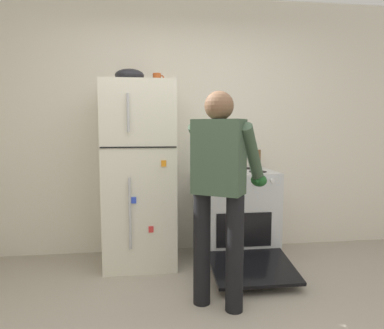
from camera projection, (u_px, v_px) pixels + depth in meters
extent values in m
cube|color=silver|center=(179.00, 127.00, 3.88)|extent=(6.00, 0.10, 2.70)
cube|color=silver|center=(140.00, 174.00, 3.49)|extent=(0.68, 0.68, 1.77)
cube|color=black|center=(139.00, 147.00, 3.13)|extent=(0.67, 0.01, 0.01)
cylinder|color=#B7B7BC|center=(130.00, 213.00, 3.15)|extent=(0.02, 0.02, 0.64)
cylinder|color=#B7B7BC|center=(128.00, 113.00, 3.06)|extent=(0.02, 0.02, 0.33)
cube|color=blue|center=(134.00, 200.00, 3.17)|extent=(0.04, 0.01, 0.06)
cube|color=red|center=(151.00, 229.00, 3.21)|extent=(0.04, 0.01, 0.06)
cube|color=orange|center=(164.00, 163.00, 3.17)|extent=(0.04, 0.01, 0.06)
cube|color=silver|center=(235.00, 214.00, 3.67)|extent=(0.76, 0.64, 0.91)
cube|color=black|center=(244.00, 230.00, 3.36)|extent=(0.53, 0.01, 0.33)
cylinder|color=black|center=(221.00, 172.00, 3.46)|extent=(0.17, 0.17, 0.01)
cylinder|color=black|center=(258.00, 172.00, 3.50)|extent=(0.17, 0.17, 0.01)
cylinder|color=black|center=(216.00, 169.00, 3.74)|extent=(0.17, 0.17, 0.01)
cylinder|color=black|center=(249.00, 168.00, 3.79)|extent=(0.17, 0.17, 0.01)
cylinder|color=silver|center=(218.00, 182.00, 3.26)|extent=(0.04, 0.03, 0.04)
cylinder|color=silver|center=(236.00, 181.00, 3.29)|extent=(0.04, 0.03, 0.04)
cylinder|color=silver|center=(255.00, 181.00, 3.31)|extent=(0.04, 0.03, 0.04)
cylinder|color=silver|center=(272.00, 181.00, 3.33)|extent=(0.04, 0.03, 0.04)
cube|color=black|center=(253.00, 268.00, 3.10)|extent=(0.72, 0.58, 0.12)
cylinder|color=black|center=(202.00, 249.00, 2.69)|extent=(0.13, 0.13, 0.86)
cylinder|color=black|center=(235.00, 254.00, 2.58)|extent=(0.13, 0.13, 0.86)
cube|color=#384C38|center=(219.00, 157.00, 2.57)|extent=(0.41, 0.37, 0.54)
sphere|color=brown|center=(219.00, 106.00, 2.53)|extent=(0.21, 0.21, 0.21)
sphere|color=#343434|center=(219.00, 111.00, 2.53)|extent=(0.15, 0.15, 0.15)
cylinder|color=#384C38|center=(203.00, 153.00, 2.82)|extent=(0.31, 0.41, 0.48)
cylinder|color=#384C38|center=(253.00, 155.00, 2.64)|extent=(0.31, 0.41, 0.48)
ellipsoid|color=#1E5123|center=(212.00, 177.00, 3.00)|extent=(0.12, 0.18, 0.10)
ellipsoid|color=#1E5123|center=(259.00, 180.00, 2.83)|extent=(0.12, 0.18, 0.10)
cylinder|color=#236638|center=(222.00, 165.00, 3.55)|extent=(0.23, 0.23, 0.11)
cube|color=black|center=(208.00, 162.00, 3.52)|extent=(0.05, 0.03, 0.02)
cube|color=black|center=(235.00, 161.00, 3.56)|extent=(0.05, 0.03, 0.02)
cylinder|color=#B24C1E|center=(157.00, 78.00, 3.47)|extent=(0.08, 0.08, 0.10)
torus|color=#B24C1E|center=(161.00, 78.00, 3.48)|extent=(0.06, 0.01, 0.06)
cylinder|color=brown|center=(258.00, 159.00, 3.85)|extent=(0.05, 0.05, 0.19)
ellipsoid|color=black|center=(130.00, 76.00, 3.39)|extent=(0.28, 0.28, 0.12)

